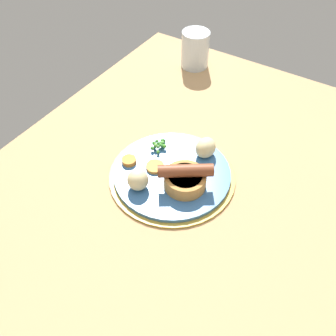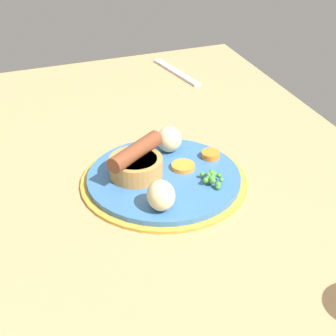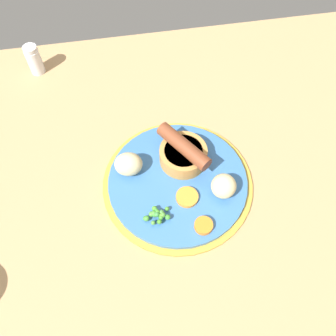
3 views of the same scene
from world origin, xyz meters
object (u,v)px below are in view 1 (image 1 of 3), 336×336
potato_chunk_2 (206,148)px  drinking_glass (195,49)px  carrot_slice_2 (129,161)px  sausage_pudding (185,178)px  carrot_slice_0 (155,167)px  potato_chunk_0 (138,180)px  pea_pile (159,144)px  dinner_plate (172,175)px

potato_chunk_2 → drinking_glass: drinking_glass is taller
carrot_slice_2 → sausage_pudding: bearing=-86.2°
potato_chunk_2 → carrot_slice_2: size_ratio=1.59×
carrot_slice_0 → potato_chunk_0: bearing=-179.0°
sausage_pudding → carrot_slice_2: sausage_pudding is taller
potato_chunk_2 → drinking_glass: (32.80, 21.36, 1.58)cm
sausage_pudding → carrot_slice_2: 13.84cm
carrot_slice_2 → drinking_glass: (43.79, 8.37, 3.33)cm
potato_chunk_2 → drinking_glass: bearing=33.1°
pea_pile → potato_chunk_0: potato_chunk_0 is taller
dinner_plate → drinking_glass: drinking_glass is taller
dinner_plate → sausage_pudding: sausage_pudding is taller
dinner_plate → drinking_glass: 45.10cm
potato_chunk_0 → carrot_slice_0: bearing=1.0°
potato_chunk_0 → carrot_slice_0: (6.35, 0.11, -1.90)cm
potato_chunk_2 → carrot_slice_0: potato_chunk_2 is taller
pea_pile → potato_chunk_2: potato_chunk_2 is taller
sausage_pudding → carrot_slice_0: (0.79, 7.95, -1.93)cm
pea_pile → drinking_glass: 38.13cm
carrot_slice_2 → drinking_glass: bearing=10.8°
dinner_plate → carrot_slice_0: size_ratio=6.96×
sausage_pudding → carrot_slice_2: size_ratio=3.40×
sausage_pudding → potato_chunk_0: bearing=-179.1°
potato_chunk_2 → carrot_slice_2: (-10.99, 12.99, -1.75)cm
potato_chunk_0 → carrot_slice_2: size_ratio=1.44×
potato_chunk_0 → pea_pile: bearing=13.0°
dinner_plate → potato_chunk_0: 8.75cm
drinking_glass → potato_chunk_2: bearing=-146.9°
potato_chunk_2 → sausage_pudding: bearing=-176.0°
carrot_slice_2 → drinking_glass: drinking_glass is taller
dinner_plate → pea_pile: size_ratio=5.80×
potato_chunk_2 → carrot_slice_0: size_ratio=1.27×
potato_chunk_0 → potato_chunk_2: same height
dinner_plate → drinking_glass: bearing=23.5°
sausage_pudding → carrot_slice_0: bearing=139.9°
sausage_pudding → dinner_plate: bearing=122.8°
dinner_plate → potato_chunk_2: potato_chunk_2 is taller
sausage_pudding → pea_pile: bearing=113.7°
pea_pile → potato_chunk_2: (3.47, -9.95, 1.27)cm
dinner_plate → potato_chunk_0: bearing=153.4°
sausage_pudding → potato_chunk_2: size_ratio=2.14×
carrot_slice_0 → carrot_slice_2: size_ratio=1.25×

